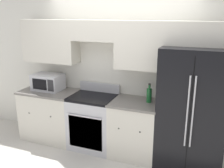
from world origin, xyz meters
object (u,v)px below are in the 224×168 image
Objects in this scene: microwave at (48,82)px; bottle at (149,95)px; refrigerator at (192,108)px; oven_range at (93,121)px.

bottle is (1.85, 0.01, -0.02)m from microwave.
refrigerator is at bearing 0.47° from microwave.
oven_range is at bearing -3.30° from microwave.
microwave is (-2.49, -0.02, 0.16)m from refrigerator.
oven_range is at bearing -176.33° from bottle.
oven_range is 0.60× the size of refrigerator.
refrigerator is at bearing 1.16° from bottle.
bottle is at bearing -178.84° from refrigerator.
microwave is 1.85m from bottle.
refrigerator is 2.50m from microwave.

